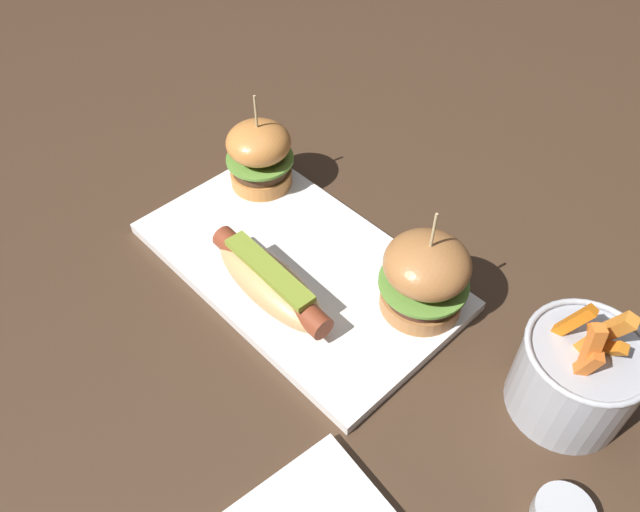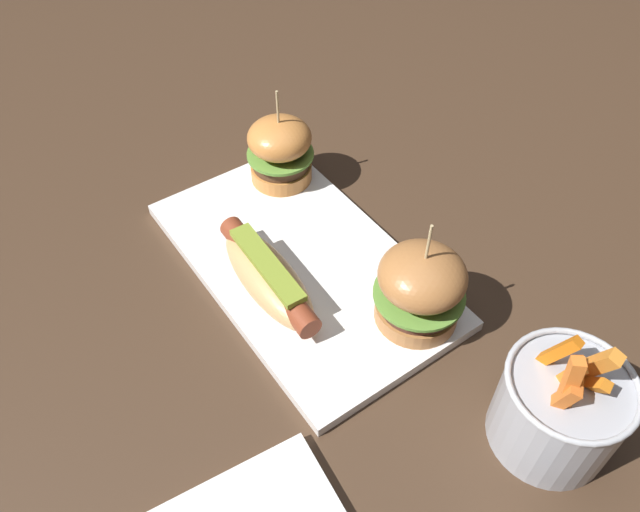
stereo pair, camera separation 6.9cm
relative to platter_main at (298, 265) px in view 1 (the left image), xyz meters
name	(u,v)px [view 1 (the left image)]	position (x,y,z in m)	size (l,w,h in m)	color
ground_plane	(298,269)	(0.00, 0.00, -0.01)	(3.00, 3.00, 0.00)	#422D1E
platter_main	(298,265)	(0.00, 0.00, 0.00)	(0.39, 0.22, 0.01)	white
hot_dog	(270,281)	(0.02, -0.06, 0.03)	(0.18, 0.07, 0.05)	tan
slider_left	(260,155)	(-0.14, 0.06, 0.05)	(0.09, 0.09, 0.14)	#CC7F3C
slider_right	(425,276)	(0.14, 0.06, 0.06)	(0.10, 0.10, 0.14)	#AA6D3B
fries_bucket	(576,375)	(0.32, 0.07, 0.04)	(0.12, 0.12, 0.14)	#A8AAB2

